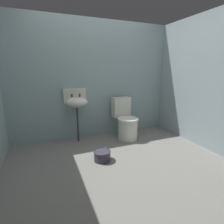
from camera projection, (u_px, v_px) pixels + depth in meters
The scene contains 6 objects.
ground_plane at pixel (120, 166), 2.54m from camera, with size 3.56×2.83×0.08m, color slate.
wall_back at pixel (94, 80), 3.41m from camera, with size 3.56×0.10×2.23m, color #8AA3A4.
wall_right at pixel (206, 82), 2.95m from camera, with size 0.10×2.63×2.23m, color #8B9CA0.
toilet_near_wall at pixel (126, 122), 3.42m from camera, with size 0.41×0.60×0.78m.
sink at pixel (76, 102), 3.16m from camera, with size 0.42×0.35×0.99m.
bucket at pixel (102, 155), 2.60m from camera, with size 0.26×0.26×0.15m.
Camera 1 is at (-0.96, -2.07, 1.33)m, focal length 27.92 mm.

